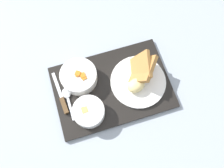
# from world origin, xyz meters

# --- Properties ---
(ground_plane) EXTENTS (4.00, 4.00, 0.00)m
(ground_plane) POSITION_xyz_m (0.00, 0.00, 0.00)
(ground_plane) COLOR #99A3AD
(serving_tray) EXTENTS (0.46, 0.32, 0.02)m
(serving_tray) POSITION_xyz_m (0.00, 0.00, 0.01)
(serving_tray) COLOR black
(serving_tray) RESTS_ON ground_plane
(bowl_salad) EXTENTS (0.14, 0.14, 0.06)m
(bowl_salad) POSITION_xyz_m (-0.11, 0.07, 0.05)
(bowl_salad) COLOR white
(bowl_salad) RESTS_ON serving_tray
(bowl_soup) EXTENTS (0.12, 0.12, 0.05)m
(bowl_soup) POSITION_xyz_m (-0.11, -0.07, 0.04)
(bowl_soup) COLOR white
(bowl_soup) RESTS_ON serving_tray
(plate_main) EXTENTS (0.21, 0.21, 0.10)m
(plate_main) POSITION_xyz_m (0.11, -0.01, 0.04)
(plate_main) COLOR white
(plate_main) RESTS_ON serving_tray
(knife) EXTENTS (0.02, 0.18, 0.02)m
(knife) POSITION_xyz_m (-0.19, 0.00, 0.02)
(knife) COLOR silver
(knife) RESTS_ON serving_tray
(spoon) EXTENTS (0.03, 0.13, 0.01)m
(spoon) POSITION_xyz_m (-0.17, 0.01, 0.02)
(spoon) COLOR silver
(spoon) RESTS_ON serving_tray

